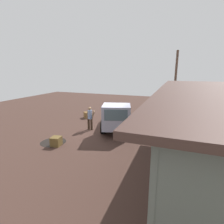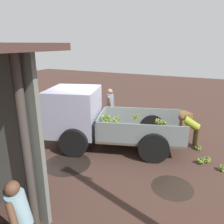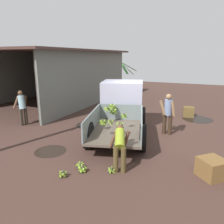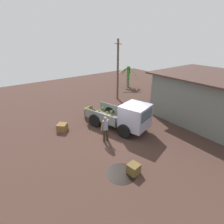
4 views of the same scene
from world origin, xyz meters
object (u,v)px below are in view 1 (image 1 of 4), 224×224
at_px(utility_pole, 175,84).
at_px(banana_bunch_on_ground_3, 126,117).
at_px(person_bystander_near_shed, 185,121).
at_px(banana_bunch_on_ground_2, 131,116).
at_px(person_foreground_visitor, 90,117).
at_px(banana_bunch_on_ground_1, 128,117).
at_px(cargo_truck, 117,117).
at_px(banana_bunch_on_ground_0, 117,117).
at_px(person_worker_loading, 115,111).
at_px(wooden_crate_1, 56,141).
at_px(wooden_crate_0, 88,115).

height_order(utility_pole, banana_bunch_on_ground_3, utility_pole).
distance_m(person_bystander_near_shed, banana_bunch_on_ground_2, 5.39).
distance_m(person_foreground_visitor, banana_bunch_on_ground_1, 4.31).
bearing_deg(person_foreground_visitor, person_bystander_near_shed, -75.99).
relative_size(cargo_truck, person_foreground_visitor, 2.93).
relative_size(banana_bunch_on_ground_0, banana_bunch_on_ground_1, 1.04).
relative_size(person_worker_loading, banana_bunch_on_ground_0, 5.20).
xyz_separation_m(person_worker_loading, wooden_crate_1, (6.55, -1.21, -0.47)).
distance_m(utility_pole, wooden_crate_1, 11.03).
distance_m(banana_bunch_on_ground_1, wooden_crate_0, 3.57).
bearing_deg(person_foreground_visitor, person_worker_loading, -10.70).
distance_m(cargo_truck, banana_bunch_on_ground_3, 4.13).
distance_m(person_bystander_near_shed, wooden_crate_0, 8.14).
distance_m(utility_pole, banana_bunch_on_ground_3, 5.14).
distance_m(banana_bunch_on_ground_0, wooden_crate_0, 2.65).
bearing_deg(wooden_crate_0, wooden_crate_1, 11.22).
xyz_separation_m(banana_bunch_on_ground_0, wooden_crate_1, (6.86, -1.31, 0.17)).
bearing_deg(wooden_crate_1, banana_bunch_on_ground_2, 162.57).
bearing_deg(banana_bunch_on_ground_0, wooden_crate_0, -70.42).
bearing_deg(cargo_truck, banana_bunch_on_ground_2, 164.88).
relative_size(utility_pole, banana_bunch_on_ground_0, 25.17).
height_order(utility_pole, person_worker_loading, utility_pole).
relative_size(person_bystander_near_shed, banana_bunch_on_ground_3, 6.46).
distance_m(person_worker_loading, banana_bunch_on_ground_2, 1.70).
xyz_separation_m(utility_pole, banana_bunch_on_ground_1, (1.85, -3.73, -2.86)).
bearing_deg(cargo_truck, banana_bunch_on_ground_3, 169.89).
bearing_deg(wooden_crate_1, person_bystander_near_shed, 124.28).
xyz_separation_m(person_foreground_visitor, banana_bunch_on_ground_3, (-4.03, 1.52, -0.82)).
height_order(person_bystander_near_shed, banana_bunch_on_ground_3, person_bystander_near_shed).
relative_size(utility_pole, wooden_crate_0, 9.33).
distance_m(person_foreground_visitor, banana_bunch_on_ground_0, 3.89).
height_order(person_worker_loading, person_bystander_near_shed, person_bystander_near_shed).
bearing_deg(banana_bunch_on_ground_3, banana_bunch_on_ground_1, 49.65).
xyz_separation_m(utility_pole, wooden_crate_0, (2.90, -7.15, -2.71)).
xyz_separation_m(person_foreground_visitor, banana_bunch_on_ground_2, (-4.47, 1.86, -0.81)).
height_order(person_bystander_near_shed, banana_bunch_on_ground_0, person_bystander_near_shed).
bearing_deg(banana_bunch_on_ground_1, banana_bunch_on_ground_2, 164.96).
bearing_deg(banana_bunch_on_ground_3, utility_pole, 113.53).
bearing_deg(wooden_crate_0, person_foreground_visitor, 31.17).
distance_m(person_foreground_visitor, banana_bunch_on_ground_3, 4.39).
bearing_deg(banana_bunch_on_ground_2, wooden_crate_1, -17.43).
height_order(person_foreground_visitor, wooden_crate_1, person_foreground_visitor).
xyz_separation_m(person_foreground_visitor, person_worker_loading, (-3.41, 0.68, -0.20)).
distance_m(cargo_truck, person_bystander_near_shed, 4.54).
distance_m(person_worker_loading, wooden_crate_1, 6.67).
xyz_separation_m(person_worker_loading, banana_bunch_on_ground_1, (-0.47, 1.02, -0.62)).
bearing_deg(cargo_truck, utility_pole, 131.95).
bearing_deg(banana_bunch_on_ground_0, banana_bunch_on_ground_2, 124.73).
bearing_deg(cargo_truck, wooden_crate_0, -143.75).
distance_m(utility_pole, person_foreground_visitor, 8.16).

